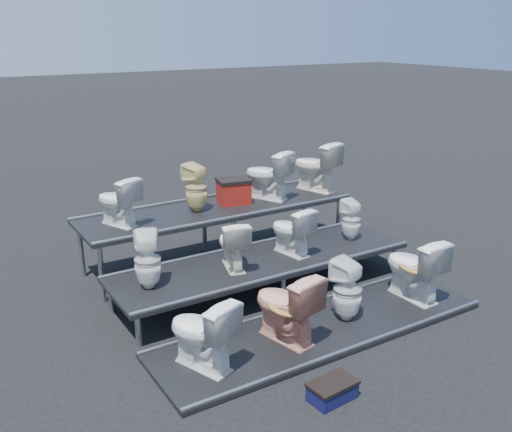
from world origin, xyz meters
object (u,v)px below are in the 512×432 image
toilet_3 (414,267)px  toilet_5 (233,244)px  toilet_0 (202,332)px  toilet_7 (351,220)px  toilet_4 (148,260)px  toilet_8 (118,201)px  toilet_10 (267,175)px  toilet_1 (286,306)px  toilet_2 (347,290)px  step_stool (332,392)px  toilet_9 (196,188)px  toilet_6 (291,230)px  toilet_11 (316,166)px  red_crate (234,192)px

toilet_3 → toilet_5: 2.38m
toilet_0 → toilet_7: bearing=-177.7°
toilet_4 → toilet_7: (3.18, 0.00, -0.05)m
toilet_0 → toilet_8: toilet_8 is taller
toilet_0 → toilet_10: bearing=-154.0°
toilet_10 → toilet_5: bearing=18.9°
toilet_3 → toilet_8: (-3.04, 2.60, 0.72)m
toilet_1 → toilet_2: size_ratio=1.08×
toilet_8 → step_stool: (0.82, -3.70, -1.12)m
toilet_0 → toilet_9: (1.23, 2.60, 0.76)m
toilet_6 → toilet_11: bearing=-146.0°
toilet_6 → toilet_9: (-0.80, 1.30, 0.42)m
toilet_3 → toilet_10: size_ratio=1.10×
toilet_2 → toilet_11: 3.10m
toilet_9 → red_crate: bearing=163.4°
toilet_4 → toilet_11: 3.75m
toilet_0 → toilet_7: toilet_7 is taller
toilet_3 → red_crate: bearing=-67.1°
toilet_7 → toilet_8: 3.37m
toilet_4 → toilet_9: toilet_9 is taller
toilet_7 → toilet_8: size_ratio=0.89×
toilet_8 → toilet_1: bearing=89.0°
toilet_10 → toilet_3: bearing=78.4°
toilet_7 → toilet_11: (0.31, 1.30, 0.51)m
toilet_10 → red_crate: toilet_10 is taller
toilet_1 → step_stool: toilet_1 is taller
toilet_9 → toilet_11: bearing=157.3°
toilet_2 → toilet_4: (-2.02, 1.30, 0.37)m
toilet_2 → toilet_6: 1.35m
toilet_1 → toilet_6: toilet_6 is taller
toilet_0 → toilet_1: toilet_1 is taller
toilet_6 → toilet_2: bearing=77.8°
toilet_1 → toilet_9: (0.18, 2.60, 0.74)m
toilet_9 → toilet_3: bearing=102.7°
toilet_3 → toilet_8: toilet_8 is taller
toilet_7 → toilet_9: 2.34m
toilet_2 → toilet_9: bearing=-87.3°
step_stool → toilet_0: bearing=123.7°
toilet_3 → toilet_4: bearing=-23.4°
toilet_8 → toilet_7: bearing=134.8°
toilet_3 → toilet_11: bearing=-98.6°
toilet_11 → toilet_5: bearing=13.0°
toilet_5 → toilet_0: bearing=65.4°
toilet_10 → toilet_2: bearing=54.1°
toilet_3 → toilet_5: toilet_5 is taller
toilet_0 → toilet_3: 3.08m
toilet_8 → toilet_3: bearing=117.2°
toilet_7 → toilet_10: bearing=-63.8°
toilet_9 → toilet_2: bearing=82.9°
toilet_4 → step_stool: bearing=129.3°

